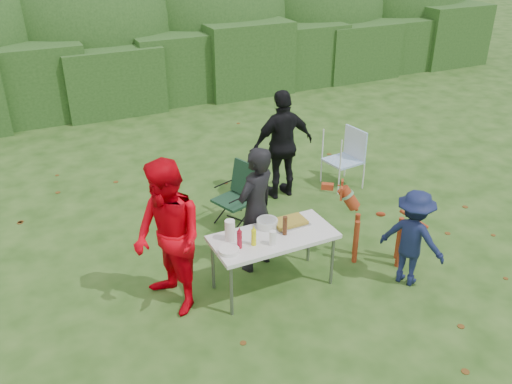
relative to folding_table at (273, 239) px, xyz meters
name	(u,v)px	position (x,y,z in m)	size (l,w,h in m)	color
ground	(266,300)	(-0.20, -0.22, -0.69)	(80.00, 80.00, 0.00)	#1E4211
hedge_row	(110,74)	(-0.20, 7.78, 0.16)	(22.00, 1.40, 1.70)	#23471C
shrub_backdrop	(92,29)	(-0.20, 9.38, 0.91)	(20.00, 2.60, 3.20)	#3D6628
folding_table	(273,239)	(0.00, 0.00, 0.00)	(1.50, 0.70, 0.74)	silver
person_cook	(256,210)	(0.00, 0.48, 0.16)	(0.62, 0.40, 1.69)	black
person_red_jacket	(168,239)	(-1.23, 0.18, 0.25)	(0.91, 0.71, 1.86)	red
person_black_puffy	(283,145)	(1.28, 2.12, 0.21)	(1.05, 0.44, 1.78)	black
child	(412,238)	(1.58, -0.65, -0.05)	(0.82, 0.47, 1.27)	#131B40
dog	(379,225)	(1.51, -0.10, -0.15)	(1.13, 0.45, 1.07)	maroon
camping_chair	(235,197)	(0.18, 1.56, -0.21)	(0.60, 0.60, 0.95)	#183824
lawn_chair	(343,158)	(2.37, 1.99, -0.19)	(0.58, 0.58, 0.99)	#3E80C5
food_tray	(289,223)	(0.30, 0.15, 0.06)	(0.45, 0.30, 0.02)	#B7B7BA
focaccia_bread	(289,221)	(0.30, 0.15, 0.09)	(0.40, 0.26, 0.04)	#A68D2D
mustard_bottle	(254,237)	(-0.30, -0.08, 0.15)	(0.06, 0.06, 0.20)	yellow
ketchup_bottle	(239,240)	(-0.47, -0.07, 0.16)	(0.06, 0.06, 0.22)	maroon
beer_bottle	(285,226)	(0.13, -0.04, 0.17)	(0.06, 0.06, 0.24)	#47230F
paper_towel_roll	(230,230)	(-0.51, 0.13, 0.18)	(0.12, 0.12, 0.26)	white
cup_stack	(273,238)	(-0.10, -0.18, 0.14)	(0.08, 0.08, 0.18)	white
pasta_bowl	(267,223)	(0.02, 0.21, 0.10)	(0.26, 0.26, 0.10)	silver
plate_stack	(229,251)	(-0.62, -0.10, 0.08)	(0.24, 0.24, 0.05)	white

